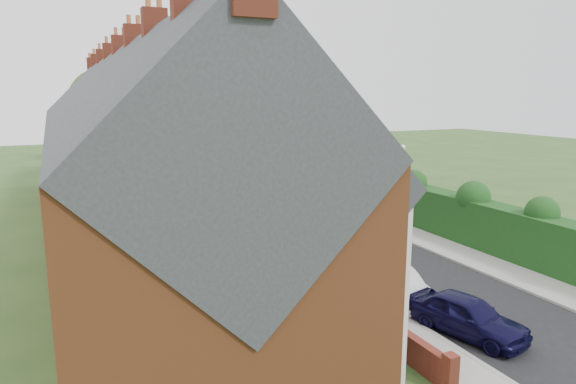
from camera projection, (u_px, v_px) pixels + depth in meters
name	position (u px, v px, depth m)	size (l,w,h in m)	color
ground	(392.00, 260.00, 25.22)	(140.00, 140.00, 0.00)	#2D4C1E
road	(289.00, 213.00, 34.83)	(6.00, 58.00, 0.02)	black
pavement_hedge_side	(341.00, 207.00, 36.50)	(2.20, 58.00, 0.12)	#97958F
pavement_house_side	(235.00, 218.00, 33.24)	(1.70, 58.00, 0.12)	#97958F
kerb_hedge_side	(329.00, 208.00, 36.06)	(0.18, 58.00, 0.13)	#9B9B96
kerb_house_side	(247.00, 217.00, 33.57)	(0.18, 58.00, 0.13)	#9B9B96
hedge	(364.00, 184.00, 36.94)	(2.10, 58.00, 2.85)	#123B14
terrace_row	(130.00, 158.00, 28.83)	(9.05, 40.50, 11.50)	brown
garden_wall_row	(225.00, 217.00, 31.86)	(0.35, 40.35, 1.10)	maroon
lamppost	(401.00, 177.00, 29.55)	(0.32, 0.32, 5.16)	black
tree_far_left	(166.00, 113.00, 58.80)	(7.14, 6.80, 9.29)	#332316
tree_far_right	(212.00, 107.00, 62.94)	(7.98, 7.60, 10.31)	#332316
tree_far_back	(109.00, 105.00, 58.87)	(8.40, 8.00, 10.82)	#332316
car_navy	(467.00, 315.00, 17.29)	(1.64, 4.08, 1.39)	black
car_silver_a	(398.00, 285.00, 20.20)	(1.36, 3.91, 1.29)	silver
car_silver_b	(341.00, 243.00, 25.47)	(2.50, 5.42, 1.51)	#B3B5BB
car_white	(293.00, 218.00, 30.48)	(2.08, 5.10, 1.48)	silver
car_green	(256.00, 197.00, 36.43)	(1.90, 4.73, 1.61)	#103621
car_red	(227.00, 181.00, 42.70)	(1.68, 4.83, 1.59)	maroon
car_beige	(201.00, 175.00, 46.86)	(2.22, 4.81, 1.34)	tan
car_grey	(193.00, 169.00, 50.35)	(1.81, 4.44, 1.29)	slate
car_black	(181.00, 160.00, 56.84)	(1.75, 4.36, 1.49)	black
horse	(307.00, 198.00, 35.85)	(0.88, 1.94, 1.64)	#452819
horse_cart	(294.00, 187.00, 37.64)	(1.36, 3.01, 2.17)	black
car_extra_far	(175.00, 161.00, 56.60)	(1.87, 4.61, 1.34)	tan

